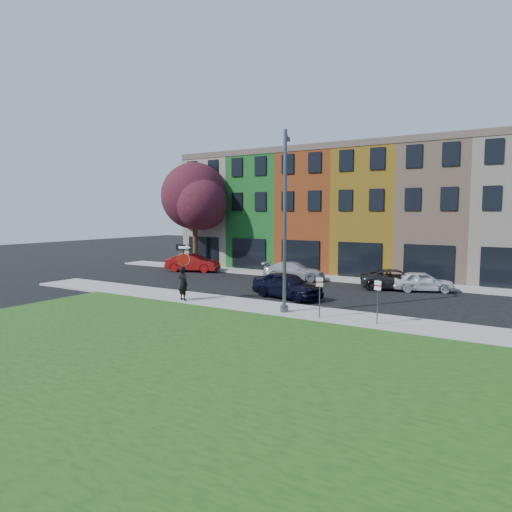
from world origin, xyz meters
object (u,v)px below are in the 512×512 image
Objects in this scene: stop_sign at (184,260)px; street_lamp at (285,221)px; man at (183,283)px; sedan_near at (287,285)px.

street_lamp is (6.36, 0.23, 2.27)m from stop_sign.
stop_sign is at bearing -47.74° from man.
stop_sign reaches higher than man.
man reaches higher than sedan_near.
street_lamp is (6.23, 0.46, 3.55)m from man.
street_lamp reaches higher than man.
man is 0.21× the size of street_lamp.
man is at bearing 146.19° from sedan_near.
sedan_near is at bearing 91.23° from street_lamp.
man is (0.13, -0.23, -1.28)m from stop_sign.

